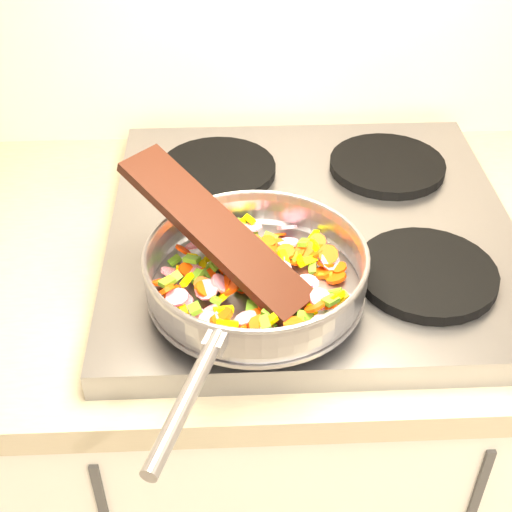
{
  "coord_description": "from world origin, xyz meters",
  "views": [
    {
      "loc": [
        -0.82,
        0.8,
        1.56
      ],
      "look_at": [
        -0.79,
        1.49,
        1.01
      ],
      "focal_mm": 50.0,
      "sensor_mm": 36.0,
      "label": 1
    }
  ],
  "objects": [
    {
      "name": "grate_bl",
      "position": [
        -0.84,
        1.81,
        0.95
      ],
      "size": [
        0.19,
        0.19,
        0.02
      ],
      "primitive_type": "cylinder",
      "color": "black",
      "rests_on": "cooktop"
    },
    {
      "name": "grate_br",
      "position": [
        -0.56,
        1.81,
        0.95
      ],
      "size": [
        0.19,
        0.19,
        0.02
      ],
      "primitive_type": "cylinder",
      "color": "black",
      "rests_on": "cooktop"
    },
    {
      "name": "grate_fl",
      "position": [
        -0.84,
        1.52,
        0.95
      ],
      "size": [
        0.19,
        0.19,
        0.02
      ],
      "primitive_type": "cylinder",
      "color": "black",
      "rests_on": "cooktop"
    },
    {
      "name": "saute_pan",
      "position": [
        -0.79,
        1.49,
        0.99
      ],
      "size": [
        0.33,
        0.48,
        0.06
      ],
      "rotation": [
        0.0,
        0.0,
        -0.34
      ],
      "color": "#9E9EA5",
      "rests_on": "grate_fl"
    },
    {
      "name": "vegetable_heap",
      "position": [
        -0.79,
        1.49,
        0.98
      ],
      "size": [
        0.27,
        0.26,
        0.05
      ],
      "color": "#FF4106",
      "rests_on": "saute_pan"
    },
    {
      "name": "wooden_spatula",
      "position": [
        -0.84,
        1.52,
        1.03
      ],
      "size": [
        0.25,
        0.24,
        0.12
      ],
      "primitive_type": "cube",
      "rotation": [
        0.0,
        -0.37,
        2.38
      ],
      "color": "black",
      "rests_on": "saute_pan"
    },
    {
      "name": "cooktop",
      "position": [
        -0.7,
        1.67,
        0.92
      ],
      "size": [
        0.6,
        0.6,
        0.04
      ],
      "primitive_type": "cube",
      "color": "#939399",
      "rests_on": "counter_top"
    },
    {
      "name": "grate_fr",
      "position": [
        -0.56,
        1.52,
        0.95
      ],
      "size": [
        0.19,
        0.19,
        0.02
      ],
      "primitive_type": "cylinder",
      "color": "black",
      "rests_on": "cooktop"
    }
  ]
}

